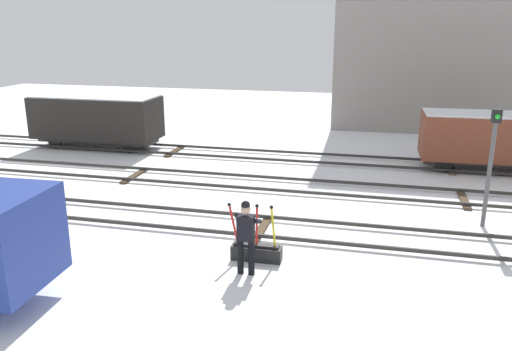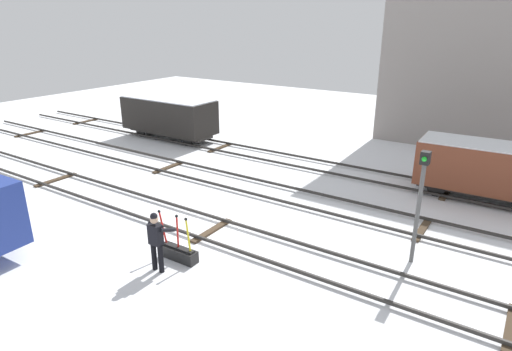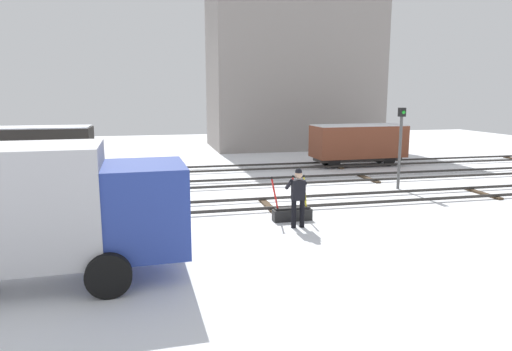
% 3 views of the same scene
% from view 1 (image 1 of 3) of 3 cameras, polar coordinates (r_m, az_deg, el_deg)
% --- Properties ---
extents(ground_plane, '(60.00, 60.00, 0.00)m').
position_cam_1_polar(ground_plane, '(14.85, 0.65, -5.93)').
color(ground_plane, white).
extents(track_main_line, '(44.00, 1.94, 0.18)m').
position_cam_1_polar(track_main_line, '(14.81, 0.65, -5.54)').
color(track_main_line, '#2D2B28').
rests_on(track_main_line, ground_plane).
extents(track_siding_near, '(44.00, 1.94, 0.18)m').
position_cam_1_polar(track_siding_near, '(18.50, 3.43, -1.02)').
color(track_siding_near, '#2D2B28').
rests_on(track_siding_near, ground_plane).
extents(track_siding_far, '(44.00, 1.94, 0.18)m').
position_cam_1_polar(track_siding_far, '(22.30, 5.27, 1.97)').
color(track_siding_far, '#2D2B28').
rests_on(track_siding_far, ground_plane).
extents(switch_lever_frame, '(1.35, 0.38, 1.45)m').
position_cam_1_polar(switch_lever_frame, '(12.99, 0.04, -8.15)').
color(switch_lever_frame, black).
rests_on(switch_lever_frame, ground_plane).
extents(rail_worker, '(0.54, 0.67, 1.79)m').
position_cam_1_polar(rail_worker, '(12.02, -1.09, -6.22)').
color(rail_worker, black).
rests_on(rail_worker, ground_plane).
extents(signal_post, '(0.24, 0.32, 3.38)m').
position_cam_1_polar(signal_post, '(15.85, 24.22, 2.03)').
color(signal_post, '#4C4C4C').
rests_on(signal_post, ground_plane).
extents(apartment_building, '(12.25, 7.02, 11.54)m').
position_cam_1_polar(apartment_building, '(31.66, 20.49, 15.65)').
color(apartment_building, gray).
rests_on(apartment_building, ground_plane).
extents(freight_car_mid_siding, '(5.14, 2.12, 2.27)m').
position_cam_1_polar(freight_car_mid_siding, '(22.20, 24.04, 3.73)').
color(freight_car_mid_siding, '#2D2B28').
rests_on(freight_car_mid_siding, ground_plane).
extents(freight_car_far_end, '(5.76, 2.16, 2.42)m').
position_cam_1_polar(freight_car_far_end, '(25.23, -16.93, 5.99)').
color(freight_car_far_end, '#2D2B28').
rests_on(freight_car_far_end, ground_plane).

